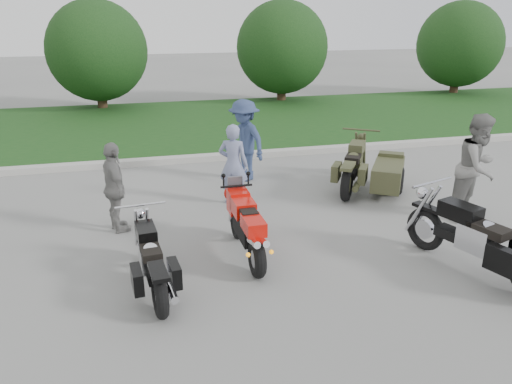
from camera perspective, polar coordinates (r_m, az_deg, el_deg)
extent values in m
plane|color=gray|center=(7.27, 3.70, -9.28)|extent=(80.00, 80.00, 0.00)
cube|color=#B2B0A7|center=(12.68, -4.57, 4.01)|extent=(60.00, 0.30, 0.15)
cube|color=#27511B|center=(16.67, -7.04, 7.78)|extent=(60.00, 8.00, 0.14)
cylinder|color=#3F2B1C|center=(19.77, -17.22, 10.53)|extent=(0.36, 0.36, 1.20)
sphere|color=black|center=(19.60, -17.71, 15.14)|extent=(3.60, 3.60, 3.60)
cylinder|color=#3F2B1C|center=(20.64, 2.93, 11.74)|extent=(0.36, 0.36, 1.20)
sphere|color=black|center=(20.47, 3.01, 16.18)|extent=(3.60, 3.60, 3.60)
cylinder|color=#3F2B1C|center=(24.21, 21.76, 11.61)|extent=(0.36, 0.36, 1.20)
sphere|color=black|center=(24.06, 22.26, 15.36)|extent=(3.60, 3.60, 3.60)
torus|color=black|center=(7.05, 0.13, -7.64)|extent=(0.18, 0.57, 0.57)
torus|color=black|center=(8.21, -2.27, -3.55)|extent=(0.12, 0.55, 0.55)
cube|color=black|center=(7.49, -1.09, -4.04)|extent=(0.27, 0.83, 0.32)
cube|color=red|center=(7.58, -1.48, -1.71)|extent=(0.32, 0.51, 0.24)
cube|color=red|center=(7.04, -0.30, -3.79)|extent=(0.28, 0.51, 0.20)
cube|color=black|center=(7.27, -0.88, -2.37)|extent=(0.24, 0.32, 0.09)
cube|color=red|center=(7.90, -2.05, -1.08)|extent=(0.32, 0.37, 0.37)
cylinder|color=silver|center=(6.86, -0.27, -5.80)|extent=(0.11, 0.42, 0.20)
cylinder|color=silver|center=(6.89, 0.76, -5.68)|extent=(0.11, 0.42, 0.20)
torus|color=black|center=(6.30, -10.93, -11.48)|extent=(0.21, 0.62, 0.61)
torus|color=black|center=(7.60, -12.72, -6.00)|extent=(0.16, 0.58, 0.57)
cube|color=black|center=(6.90, -11.96, -7.89)|extent=(0.30, 1.09, 0.13)
cube|color=silver|center=(6.87, -12.01, -7.37)|extent=(0.30, 0.43, 0.31)
cube|color=black|center=(7.00, -12.47, -4.58)|extent=(0.30, 0.51, 0.20)
cube|color=black|center=(6.68, -11.94, -6.64)|extent=(0.29, 0.47, 0.11)
cube|color=black|center=(6.14, -11.13, -8.91)|extent=(0.24, 0.51, 0.05)
cylinder|color=silver|center=(6.70, -10.12, -9.86)|extent=(0.18, 0.99, 0.09)
torus|color=black|center=(8.25, 18.75, -4.04)|extent=(0.34, 0.69, 0.68)
cube|color=black|center=(7.75, 23.85, -5.44)|extent=(0.63, 1.29, 0.15)
cube|color=silver|center=(7.72, 23.93, -4.86)|extent=(0.46, 0.56, 0.37)
cube|color=black|center=(7.77, 22.32, -2.08)|extent=(0.47, 0.65, 0.23)
cube|color=black|center=(7.57, 25.12, -3.94)|extent=(0.45, 0.60, 0.13)
cylinder|color=silver|center=(7.80, 26.75, -6.98)|extent=(0.47, 1.15, 0.11)
torus|color=black|center=(9.95, 10.34, 0.88)|extent=(0.53, 0.68, 0.70)
torus|color=black|center=(11.56, 11.67, 3.38)|extent=(0.46, 0.62, 0.66)
cube|color=black|center=(10.73, 11.09, 2.69)|extent=(0.86, 1.15, 0.14)
cube|color=#404327|center=(10.70, 11.11, 3.11)|extent=(0.51, 0.55, 0.36)
cube|color=#404327|center=(10.92, 11.45, 4.99)|extent=(0.55, 0.63, 0.23)
cube|color=black|center=(10.51, 11.06, 3.85)|extent=(0.52, 0.59, 0.12)
cube|color=#404327|center=(9.84, 10.47, 2.91)|extent=(0.50, 0.60, 0.06)
cylinder|color=#404327|center=(10.41, 11.74, 1.28)|extent=(0.70, 1.00, 0.10)
cube|color=#404327|center=(10.57, 14.84, 2.02)|extent=(1.20, 1.42, 0.46)
torus|color=black|center=(10.60, 16.16, 1.23)|extent=(0.42, 0.55, 0.57)
imported|color=#7C84A8|center=(9.56, -2.62, 3.16)|extent=(0.68, 0.60, 1.58)
imported|color=gray|center=(9.64, 23.98, 2.60)|extent=(1.16, 1.07, 1.91)
imported|color=navy|center=(10.93, -1.35, 5.91)|extent=(1.14, 1.33, 1.79)
imported|color=gray|center=(8.64, -15.83, 0.45)|extent=(0.62, 0.98, 1.55)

